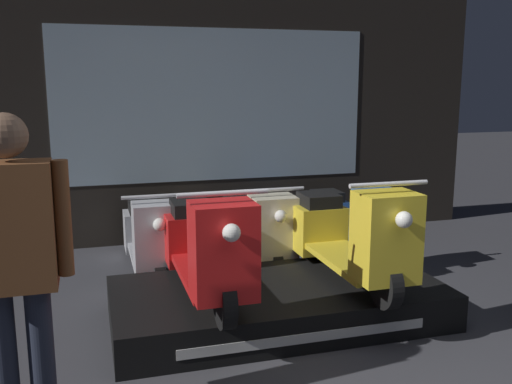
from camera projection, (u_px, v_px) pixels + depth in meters
shop_wall_back at (214, 101)px, 6.47m from camera, size 6.46×0.09×3.20m
display_platform at (278, 303)px, 4.39m from camera, size 2.52×1.22×0.28m
scooter_display_left at (205, 248)px, 4.12m from camera, size 0.57×1.66×0.89m
scooter_display_right at (348, 236)px, 4.44m from camera, size 0.57×1.66×0.89m
scooter_backrow_0 at (151, 237)px, 5.44m from camera, size 0.57×1.66×0.89m
scooter_backrow_1 at (255, 229)px, 5.72m from camera, size 0.57×1.66×0.89m
scooter_backrow_2 at (350, 222)px, 6.01m from camera, size 0.57×1.66×0.89m
person_left_browsing at (15, 256)px, 2.80m from camera, size 0.55×0.22×1.68m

